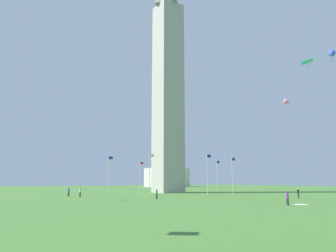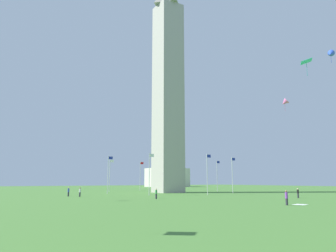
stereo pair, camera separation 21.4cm
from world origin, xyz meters
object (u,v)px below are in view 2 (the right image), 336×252
obelisk_monument (168,82)px  person_black_shirt (298,193)px  person_green_shirt (156,194)px  person_white_shirt (80,192)px  flagpole_se (110,174)px  flagpole_s (108,173)px  kite_pink_delta (285,102)px  distant_building (167,178)px  flagpole_e (140,175)px  kite_blue_delta (331,54)px  flagpole_ne (181,175)px  flagpole_sw (149,172)px  flagpole_nw (232,173)px  picnic_blanket_near_first_person (300,205)px  kite_cyan_diamond (306,62)px  person_blue_shirt (68,192)px  flagpole_w (207,172)px  flagpole_n (217,174)px  person_purple_shirt (287,198)px

obelisk_monument → person_black_shirt: 44.12m
person_green_shirt → person_white_shirt: 16.33m
flagpole_se → flagpole_s: bearing=-112.5°
kite_pink_delta → distant_building: 108.44m
flagpole_e → person_green_shirt: (-16.39, -39.39, -3.86)m
flagpole_e → kite_blue_delta: 65.98m
flagpole_se → distant_building: size_ratio=0.43×
person_white_shirt → distant_building: size_ratio=0.09×
flagpole_ne → person_green_shirt: bearing=-128.6°
flagpole_e → flagpole_sw: size_ratio=1.00×
person_white_shirt → kite_blue_delta: (19.43, -38.78, 17.60)m
flagpole_nw → kite_pink_delta: size_ratio=3.55×
picnic_blanket_near_first_person → kite_cyan_diamond: bearing=-131.2°
obelisk_monument → kite_pink_delta: bearing=-81.7°
flagpole_se → kite_cyan_diamond: 61.69m
person_black_shirt → person_blue_shirt: person_blue_shirt is taller
flagpole_nw → person_blue_shirt: flagpole_nw is taller
flagpole_e → flagpole_w: size_ratio=1.00×
person_black_shirt → picnic_blanket_near_first_person: (-12.90, -9.93, -0.81)m
flagpole_sw → person_blue_shirt: 16.21m
flagpole_w → person_white_shirt: flagpole_w is taller
person_green_shirt → person_white_shirt: person_white_shirt is taller
flagpole_n → kite_blue_delta: (-21.61, -48.25, 13.76)m
obelisk_monument → flagpole_n: 29.02m
flagpole_nw → person_green_shirt: flagpole_nw is taller
flagpole_sw → flagpole_w: bearing=-22.5°
person_purple_shirt → picnic_blanket_near_first_person: bearing=-74.1°
person_white_shirt → person_blue_shirt: 2.80m
flagpole_n → flagpole_sw: 29.64m
flagpole_sw → picnic_blanket_near_first_person: flagpole_sw is taller
flagpole_n → flagpole_w: size_ratio=1.00×
flagpole_nw → distant_building: size_ratio=0.43×
person_white_shirt → person_black_shirt: (30.82, -24.09, -0.03)m
person_white_shirt → person_blue_shirt: size_ratio=0.99×
flagpole_e → person_green_shirt: flagpole_e is taller
flagpole_s → kite_cyan_diamond: (3.84, -49.36, 10.99)m
obelisk_monument → flagpole_w: size_ratio=6.71×
person_blue_shirt → flagpole_n: bearing=8.2°
flagpole_w → person_blue_shirt: bearing=161.4°
person_green_shirt → person_black_shirt: bearing=-99.7°
flagpole_s → person_blue_shirt: 13.24m
obelisk_monument → person_black_shirt: size_ratio=34.95×
person_white_shirt → picnic_blanket_near_first_person: person_white_shirt is taller
kite_pink_delta → kite_cyan_diamond: kite_pink_delta is taller
person_purple_shirt → distant_building: 122.80m
person_black_shirt → kite_blue_delta: (-11.40, -14.69, 17.63)m
flagpole_sw → person_green_shirt: flagpole_sw is taller
obelisk_monument → kite_cyan_diamond: obelisk_monument is taller
flagpole_sw → kite_blue_delta: bearing=-81.1°
flagpole_e → flagpole_se: same height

